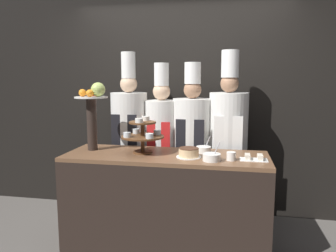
{
  "coord_description": "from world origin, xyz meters",
  "views": [
    {
      "loc": [
        0.57,
        -2.57,
        1.62
      ],
      "look_at": [
        0.0,
        0.43,
        1.18
      ],
      "focal_mm": 35.0,
      "sensor_mm": 36.0,
      "label": 1
    }
  ],
  "objects_px": {
    "chef_right": "(228,135)",
    "cup_white": "(231,156)",
    "cake_round": "(189,153)",
    "cake_square_tray": "(254,158)",
    "serving_bowl_near": "(212,157)",
    "chef_center_right": "(192,139)",
    "chef_left": "(129,133)",
    "chef_center_left": "(162,138)",
    "serving_bowl_far": "(204,150)",
    "tiered_stand": "(143,134)",
    "fruit_pedestal": "(93,108)"
  },
  "relations": [
    {
      "from": "cake_square_tray",
      "to": "chef_left",
      "type": "height_order",
      "value": "chef_left"
    },
    {
      "from": "tiered_stand",
      "to": "cup_white",
      "type": "xyz_separation_m",
      "value": [
        0.82,
        -0.13,
        -0.14
      ]
    },
    {
      "from": "cake_round",
      "to": "chef_center_left",
      "type": "height_order",
      "value": "chef_center_left"
    },
    {
      "from": "cup_white",
      "to": "chef_center_left",
      "type": "xyz_separation_m",
      "value": [
        -0.76,
        0.73,
        -0.0
      ]
    },
    {
      "from": "cake_round",
      "to": "cake_square_tray",
      "type": "bearing_deg",
      "value": 0.58
    },
    {
      "from": "serving_bowl_near",
      "to": "chef_center_left",
      "type": "distance_m",
      "value": 0.98
    },
    {
      "from": "chef_center_left",
      "to": "cup_white",
      "type": "bearing_deg",
      "value": -43.94
    },
    {
      "from": "chef_right",
      "to": "cup_white",
      "type": "bearing_deg",
      "value": -87.39
    },
    {
      "from": "tiered_stand",
      "to": "cake_round",
      "type": "relative_size",
      "value": 1.79
    },
    {
      "from": "fruit_pedestal",
      "to": "serving_bowl_far",
      "type": "bearing_deg",
      "value": 4.13
    },
    {
      "from": "cake_round",
      "to": "serving_bowl_far",
      "type": "distance_m",
      "value": 0.24
    },
    {
      "from": "cup_white",
      "to": "chef_center_left",
      "type": "distance_m",
      "value": 1.06
    },
    {
      "from": "fruit_pedestal",
      "to": "serving_bowl_far",
      "type": "relative_size",
      "value": 4.06
    },
    {
      "from": "cake_round",
      "to": "chef_left",
      "type": "height_order",
      "value": "chef_left"
    },
    {
      "from": "serving_bowl_near",
      "to": "chef_center_right",
      "type": "xyz_separation_m",
      "value": [
        -0.26,
        0.78,
        0.01
      ]
    },
    {
      "from": "cake_square_tray",
      "to": "serving_bowl_far",
      "type": "xyz_separation_m",
      "value": [
        -0.44,
        0.2,
        0.01
      ]
    },
    {
      "from": "tiered_stand",
      "to": "serving_bowl_near",
      "type": "xyz_separation_m",
      "value": [
        0.65,
        -0.18,
        -0.15
      ]
    },
    {
      "from": "cake_square_tray",
      "to": "fruit_pedestal",
      "type": "bearing_deg",
      "value": 175.27
    },
    {
      "from": "tiered_stand",
      "to": "serving_bowl_far",
      "type": "distance_m",
      "value": 0.59
    },
    {
      "from": "cake_square_tray",
      "to": "chef_left",
      "type": "relative_size",
      "value": 0.12
    },
    {
      "from": "serving_bowl_far",
      "to": "chef_center_right",
      "type": "bearing_deg",
      "value": 109.04
    },
    {
      "from": "tiered_stand",
      "to": "fruit_pedestal",
      "type": "relative_size",
      "value": 0.61
    },
    {
      "from": "serving_bowl_far",
      "to": "cake_square_tray",
      "type": "bearing_deg",
      "value": -24.33
    },
    {
      "from": "serving_bowl_near",
      "to": "chef_left",
      "type": "xyz_separation_m",
      "value": [
        -0.97,
        0.78,
        0.05
      ]
    },
    {
      "from": "fruit_pedestal",
      "to": "serving_bowl_near",
      "type": "height_order",
      "value": "fruit_pedestal"
    },
    {
      "from": "cake_square_tray",
      "to": "chef_right",
      "type": "bearing_deg",
      "value": 108.08
    },
    {
      "from": "tiered_stand",
      "to": "cake_round",
      "type": "bearing_deg",
      "value": -11.56
    },
    {
      "from": "cake_round",
      "to": "chef_center_left",
      "type": "xyz_separation_m",
      "value": [
        -0.39,
        0.69,
        -0.01
      ]
    },
    {
      "from": "tiered_stand",
      "to": "chef_center_left",
      "type": "relative_size",
      "value": 0.22
    },
    {
      "from": "chef_right",
      "to": "fruit_pedestal",
      "type": "bearing_deg",
      "value": -156.45
    },
    {
      "from": "cake_round",
      "to": "chef_center_right",
      "type": "bearing_deg",
      "value": 94.3
    },
    {
      "from": "fruit_pedestal",
      "to": "chef_center_left",
      "type": "relative_size",
      "value": 0.37
    },
    {
      "from": "tiered_stand",
      "to": "cake_square_tray",
      "type": "bearing_deg",
      "value": -4.86
    },
    {
      "from": "cake_round",
      "to": "serving_bowl_near",
      "type": "distance_m",
      "value": 0.23
    },
    {
      "from": "serving_bowl_near",
      "to": "cake_round",
      "type": "bearing_deg",
      "value": 156.75
    },
    {
      "from": "cake_square_tray",
      "to": "tiered_stand",
      "type": "bearing_deg",
      "value": 175.14
    },
    {
      "from": "tiered_stand",
      "to": "chef_center_left",
      "type": "bearing_deg",
      "value": 84.75
    },
    {
      "from": "serving_bowl_near",
      "to": "serving_bowl_far",
      "type": "distance_m",
      "value": 0.31
    },
    {
      "from": "tiered_stand",
      "to": "chef_center_left",
      "type": "distance_m",
      "value": 0.62
    },
    {
      "from": "chef_center_right",
      "to": "serving_bowl_near",
      "type": "bearing_deg",
      "value": -71.57
    },
    {
      "from": "tiered_stand",
      "to": "chef_right",
      "type": "xyz_separation_m",
      "value": [
        0.78,
        0.6,
        -0.09
      ]
    },
    {
      "from": "chef_center_right",
      "to": "chef_left",
      "type": "bearing_deg",
      "value": -180.0
    },
    {
      "from": "fruit_pedestal",
      "to": "chef_center_right",
      "type": "relative_size",
      "value": 0.37
    },
    {
      "from": "cake_square_tray",
      "to": "serving_bowl_far",
      "type": "distance_m",
      "value": 0.49
    },
    {
      "from": "tiered_stand",
      "to": "cake_round",
      "type": "distance_m",
      "value": 0.48
    },
    {
      "from": "cake_square_tray",
      "to": "chef_left",
      "type": "distance_m",
      "value": 1.49
    },
    {
      "from": "cake_round",
      "to": "cake_square_tray",
      "type": "relative_size",
      "value": 0.96
    },
    {
      "from": "chef_left",
      "to": "chef_center_left",
      "type": "height_order",
      "value": "chef_left"
    },
    {
      "from": "chef_center_right",
      "to": "tiered_stand",
      "type": "bearing_deg",
      "value": -123.36
    },
    {
      "from": "serving_bowl_far",
      "to": "chef_right",
      "type": "distance_m",
      "value": 0.53
    }
  ]
}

